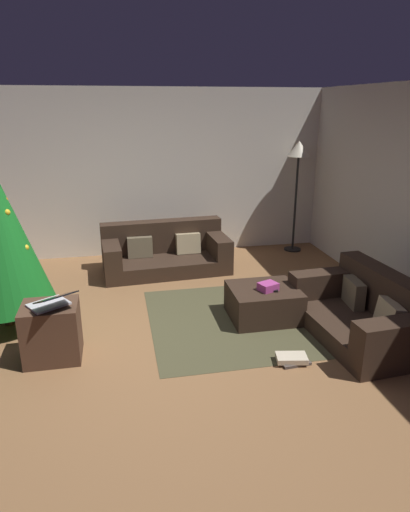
{
  "coord_description": "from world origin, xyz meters",
  "views": [
    {
      "loc": [
        -0.26,
        -4.04,
        2.34
      ],
      "look_at": [
        0.66,
        0.55,
        0.75
      ],
      "focal_mm": 31.36,
      "sensor_mm": 36.0,
      "label": 1
    }
  ],
  "objects_px": {
    "side_table": "(52,332)",
    "book_stack": "(292,359)",
    "couch_left": "(165,252)",
    "gift_box": "(268,287)",
    "ottoman": "(263,303)",
    "couch_right": "(367,312)",
    "laptop": "(51,302)",
    "tv_remote": "(275,289)",
    "corner_lamp": "(298,158)"
  },
  "relations": [
    {
      "from": "ottoman",
      "to": "tv_remote",
      "type": "distance_m",
      "value": 0.23
    },
    {
      "from": "side_table",
      "to": "book_stack",
      "type": "relative_size",
      "value": 1.68
    },
    {
      "from": "couch_left",
      "to": "gift_box",
      "type": "relative_size",
      "value": 9.37
    },
    {
      "from": "couch_left",
      "to": "gift_box",
      "type": "distance_m",
      "value": 2.13
    },
    {
      "from": "book_stack",
      "to": "side_table",
      "type": "bearing_deg",
      "value": 166.29
    },
    {
      "from": "corner_lamp",
      "to": "book_stack",
      "type": "bearing_deg",
      "value": -111.89
    },
    {
      "from": "ottoman",
      "to": "laptop",
      "type": "distance_m",
      "value": 2.32
    },
    {
      "from": "tv_remote",
      "to": "corner_lamp",
      "type": "bearing_deg",
      "value": 80.22
    },
    {
      "from": "ottoman",
      "to": "couch_left",
      "type": "bearing_deg",
      "value": 116.77
    },
    {
      "from": "ottoman",
      "to": "laptop",
      "type": "xyz_separation_m",
      "value": [
        -2.23,
        -0.49,
        0.43
      ]
    },
    {
      "from": "couch_right",
      "to": "side_table",
      "type": "bearing_deg",
      "value": 83.03
    },
    {
      "from": "side_table",
      "to": "book_stack",
      "type": "xyz_separation_m",
      "value": [
        2.24,
        -0.55,
        -0.24
      ]
    },
    {
      "from": "couch_right",
      "to": "gift_box",
      "type": "xyz_separation_m",
      "value": [
        -0.91,
        0.54,
        0.15
      ]
    },
    {
      "from": "couch_left",
      "to": "ottoman",
      "type": "bearing_deg",
      "value": 112.96
    },
    {
      "from": "corner_lamp",
      "to": "gift_box",
      "type": "bearing_deg",
      "value": -118.04
    },
    {
      "from": "ottoman",
      "to": "book_stack",
      "type": "distance_m",
      "value": 0.99
    },
    {
      "from": "book_stack",
      "to": "tv_remote",
      "type": "bearing_deg",
      "value": 81.24
    },
    {
      "from": "laptop",
      "to": "gift_box",
      "type": "bearing_deg",
      "value": 10.54
    },
    {
      "from": "gift_box",
      "to": "corner_lamp",
      "type": "xyz_separation_m",
      "value": [
        1.28,
        2.4,
        1.13
      ]
    },
    {
      "from": "couch_left",
      "to": "couch_right",
      "type": "relative_size",
      "value": 1.16
    },
    {
      "from": "side_table",
      "to": "laptop",
      "type": "xyz_separation_m",
      "value": [
        0.04,
        -0.06,
        0.34
      ]
    },
    {
      "from": "gift_box",
      "to": "book_stack",
      "type": "xyz_separation_m",
      "value": [
        -0.05,
        -0.91,
        -0.37
      ]
    },
    {
      "from": "couch_right",
      "to": "corner_lamp",
      "type": "distance_m",
      "value": 3.22
    },
    {
      "from": "gift_box",
      "to": "laptop",
      "type": "distance_m",
      "value": 2.3
    },
    {
      "from": "laptop",
      "to": "book_stack",
      "type": "height_order",
      "value": "laptop"
    },
    {
      "from": "laptop",
      "to": "ottoman",
      "type": "bearing_deg",
      "value": 12.31
    },
    {
      "from": "gift_box",
      "to": "corner_lamp",
      "type": "bearing_deg",
      "value": 61.96
    },
    {
      "from": "gift_box",
      "to": "couch_left",
      "type": "bearing_deg",
      "value": 116.44
    },
    {
      "from": "ottoman",
      "to": "couch_right",
      "type": "bearing_deg",
      "value": -32.86
    },
    {
      "from": "couch_left",
      "to": "side_table",
      "type": "bearing_deg",
      "value": 55.61
    },
    {
      "from": "gift_box",
      "to": "tv_remote",
      "type": "xyz_separation_m",
      "value": [
        0.09,
        -0.0,
        -0.03
      ]
    },
    {
      "from": "tv_remote",
      "to": "laptop",
      "type": "distance_m",
      "value": 2.39
    },
    {
      "from": "laptop",
      "to": "corner_lamp",
      "type": "xyz_separation_m",
      "value": [
        3.53,
        2.82,
        0.92
      ]
    },
    {
      "from": "couch_right",
      "to": "ottoman",
      "type": "height_order",
      "value": "couch_right"
    },
    {
      "from": "book_stack",
      "to": "corner_lamp",
      "type": "height_order",
      "value": "corner_lamp"
    },
    {
      "from": "couch_left",
      "to": "side_table",
      "type": "height_order",
      "value": "couch_left"
    },
    {
      "from": "ottoman",
      "to": "gift_box",
      "type": "height_order",
      "value": "gift_box"
    },
    {
      "from": "side_table",
      "to": "book_stack",
      "type": "distance_m",
      "value": 2.31
    },
    {
      "from": "laptop",
      "to": "book_stack",
      "type": "distance_m",
      "value": 2.33
    },
    {
      "from": "ottoman",
      "to": "book_stack",
      "type": "bearing_deg",
      "value": -91.79
    },
    {
      "from": "tv_remote",
      "to": "couch_left",
      "type": "bearing_deg",
      "value": 135.04
    },
    {
      "from": "side_table",
      "to": "couch_right",
      "type": "bearing_deg",
      "value": -3.09
    },
    {
      "from": "couch_left",
      "to": "book_stack",
      "type": "xyz_separation_m",
      "value": [
        0.9,
        -2.81,
        -0.23
      ]
    },
    {
      "from": "ottoman",
      "to": "laptop",
      "type": "height_order",
      "value": "laptop"
    },
    {
      "from": "couch_left",
      "to": "side_table",
      "type": "relative_size",
      "value": 3.33
    },
    {
      "from": "couch_left",
      "to": "book_stack",
      "type": "height_order",
      "value": "couch_left"
    },
    {
      "from": "gift_box",
      "to": "side_table",
      "type": "distance_m",
      "value": 2.32
    },
    {
      "from": "tv_remote",
      "to": "corner_lamp",
      "type": "xyz_separation_m",
      "value": [
        1.19,
        2.4,
        1.16
      ]
    },
    {
      "from": "gift_box",
      "to": "corner_lamp",
      "type": "distance_m",
      "value": 2.94
    },
    {
      "from": "couch_left",
      "to": "tv_remote",
      "type": "height_order",
      "value": "couch_left"
    }
  ]
}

